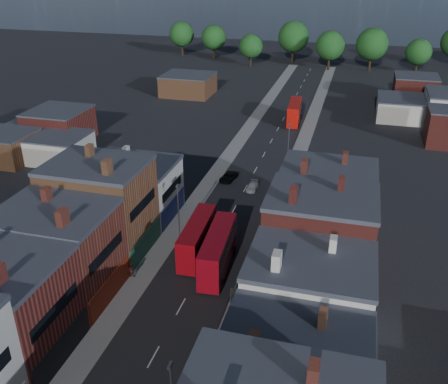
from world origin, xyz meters
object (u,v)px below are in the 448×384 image
Objects in this scene: bus_1 at (218,250)px; bus_2 at (294,112)px; bus_0 at (197,237)px; car_3 at (252,186)px; car_2 at (228,177)px; ped_3 at (231,295)px; ped_1 at (131,270)px.

bus_1 is 1.03× the size of bus_2.
bus_0 is 21.48m from car_3.
bus_2 is (4.29, 58.81, 0.07)m from bus_0.
ped_3 reaches higher than car_2.
bus_1 is 23.79m from car_3.
bus_0 is at bearing -97.89° from bus_2.
ped_1 is at bearing -102.78° from bus_2.
bus_2 is 67.49m from ped_3.
car_2 is at bearing 98.03° from bus_1.
bus_0 is 58.97m from bus_2.
car_3 is at bearing -96.14° from bus_2.
car_2 is (-6.42, -35.10, -1.99)m from bus_2.
bus_1 is 2.60× the size of car_2.
car_3 is 30.12m from ped_3.
ped_1 is (-6.20, -6.96, -1.55)m from bus_0.
bus_0 is 2.45× the size of car_2.
bus_1 is 3.12× the size of car_3.
bus_0 reaches higher than car_2.
car_2 is 1.20× the size of car_3.
car_3 is (2.70, 21.22, -2.00)m from bus_0.
bus_0 is 4.26m from bus_1.
bus_1 is 10.80m from ped_1.
ped_3 is at bearing -91.59° from bus_2.
bus_1 is at bearing -38.00° from bus_0.
car_3 is 29.55m from ped_1.
car_2 is (-2.13, 23.71, -1.92)m from bus_0.
ped_3 is at bearing -65.65° from bus_1.
bus_1 is at bearing -87.37° from car_3.
bus_0 reaches higher than car_3.
bus_2 reaches higher than car_3.
bus_0 is at bearing -96.50° from car_3.
car_2 is (-5.60, 26.18, -2.08)m from bus_1.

